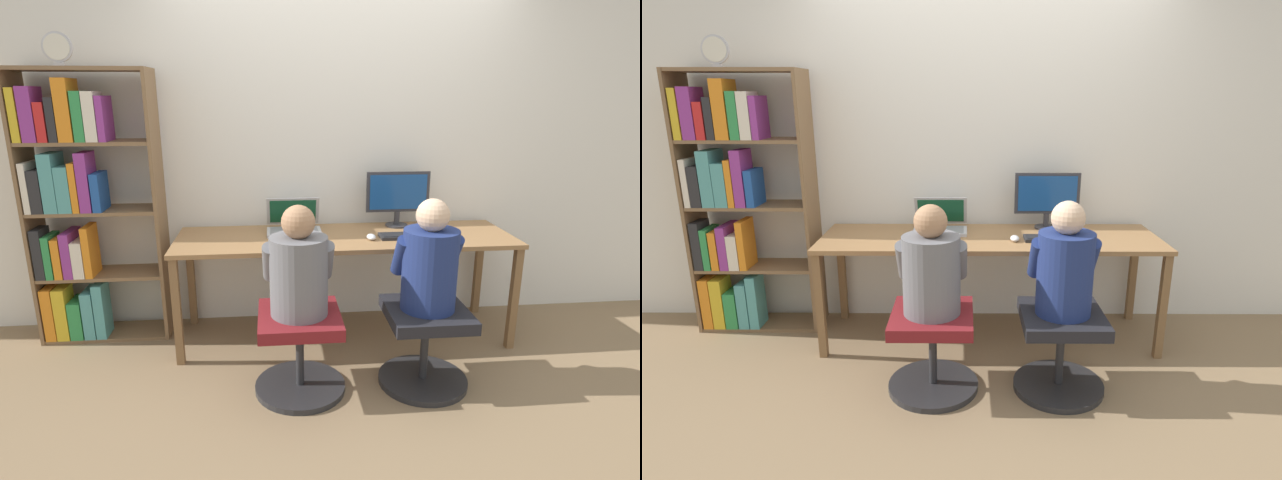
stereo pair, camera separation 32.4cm
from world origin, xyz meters
TOP-DOWN VIEW (x-y plane):
  - ground_plane at (0.00, 0.00)m, footprint 14.00×14.00m
  - wall_back at (0.00, 0.75)m, footprint 10.00×0.05m
  - desk at (0.00, 0.34)m, footprint 2.30×0.68m
  - desktop_monitor at (0.42, 0.56)m, footprint 0.46×0.16m
  - laptop at (-0.34, 0.49)m, footprint 0.38×0.33m
  - keyboard at (0.42, 0.25)m, footprint 0.39×0.14m
  - computer_mouse_by_keyboard at (0.16, 0.23)m, footprint 0.06×0.10m
  - office_chair_left at (0.39, -0.33)m, footprint 0.53×0.53m
  - office_chair_right at (-0.36, -0.33)m, footprint 0.53×0.53m
  - person_at_monitor at (0.39, -0.32)m, footprint 0.39×0.33m
  - person_at_laptop at (-0.36, -0.32)m, footprint 0.40×0.33m
  - bookshelf at (-1.80, 0.49)m, footprint 0.87×0.31m
  - desk_clock at (-1.76, 0.43)m, footprint 0.18×0.03m

SIDE VIEW (x-z plane):
  - ground_plane at x=0.00m, z-range 0.00..0.00m
  - office_chair_left at x=0.39m, z-range 0.03..0.52m
  - office_chair_right at x=-0.36m, z-range 0.03..0.52m
  - desk at x=0.00m, z-range 0.31..1.06m
  - person_at_laptop at x=-0.36m, z-range 0.44..1.07m
  - keyboard at x=0.42m, z-range 0.75..0.77m
  - person_at_monitor at x=0.39m, z-range 0.44..1.09m
  - computer_mouse_by_keyboard at x=0.16m, z-range 0.75..0.79m
  - laptop at x=-0.34m, z-range 0.68..0.91m
  - bookshelf at x=-1.80m, z-range 0.00..1.85m
  - desktop_monitor at x=0.42m, z-range 0.77..1.17m
  - wall_back at x=0.00m, z-range 0.00..2.60m
  - desk_clock at x=-1.76m, z-range 1.85..2.05m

